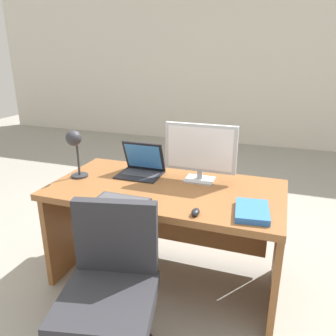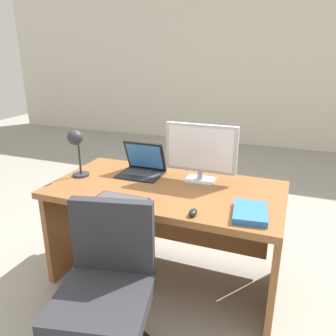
{
  "view_description": "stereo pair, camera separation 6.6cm",
  "coord_description": "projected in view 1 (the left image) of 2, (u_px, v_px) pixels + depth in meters",
  "views": [
    {
      "loc": [
        0.69,
        -1.94,
        1.58
      ],
      "look_at": [
        0.0,
        0.04,
        0.85
      ],
      "focal_mm": 35.58,
      "sensor_mm": 36.0,
      "label": 1
    },
    {
      "loc": [
        0.75,
        -1.91,
        1.58
      ],
      "look_at": [
        0.0,
        0.04,
        0.85
      ],
      "focal_mm": 35.58,
      "sensor_mm": 36.0,
      "label": 2
    }
  ],
  "objects": [
    {
      "name": "ground",
      "position": [
        210.0,
        198.0,
        3.8
      ],
      "size": [
        12.0,
        12.0,
        0.0
      ],
      "primitive_type": "plane",
      "color": "gray"
    },
    {
      "name": "back_wall",
      "position": [
        247.0,
        63.0,
        5.65
      ],
      "size": [
        10.0,
        0.1,
        2.8
      ],
      "primitive_type": "cube",
      "color": "silver",
      "rests_on": "ground"
    },
    {
      "name": "desk",
      "position": [
        168.0,
        211.0,
        2.33
      ],
      "size": [
        1.54,
        0.81,
        0.73
      ],
      "color": "brown",
      "rests_on": "ground"
    },
    {
      "name": "monitor",
      "position": [
        200.0,
        150.0,
        2.26
      ],
      "size": [
        0.5,
        0.16,
        0.4
      ],
      "color": "#B7BABF",
      "rests_on": "desk"
    },
    {
      "name": "laptop",
      "position": [
        142.0,
        164.0,
        2.45
      ],
      "size": [
        0.31,
        0.26,
        0.24
      ],
      "color": "black",
      "rests_on": "desk"
    },
    {
      "name": "keyboard",
      "position": [
        123.0,
        200.0,
        2.0
      ],
      "size": [
        0.33,
        0.13,
        0.02
      ],
      "color": "#2D2D33",
      "rests_on": "desk"
    },
    {
      "name": "mouse",
      "position": [
        196.0,
        212.0,
        1.83
      ],
      "size": [
        0.04,
        0.08,
        0.03
      ],
      "color": "black",
      "rests_on": "desk"
    },
    {
      "name": "desk_lamp",
      "position": [
        75.0,
        144.0,
        2.3
      ],
      "size": [
        0.12,
        0.14,
        0.35
      ],
      "color": "#2D2D33",
      "rests_on": "desk"
    },
    {
      "name": "book",
      "position": [
        252.0,
        211.0,
        1.85
      ],
      "size": [
        0.21,
        0.29,
        0.03
      ],
      "color": "blue",
      "rests_on": "desk"
    },
    {
      "name": "office_chair",
      "position": [
        111.0,
        306.0,
        1.68
      ],
      "size": [
        0.56,
        0.57,
        0.88
      ],
      "color": "black",
      "rests_on": "ground"
    }
  ]
}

